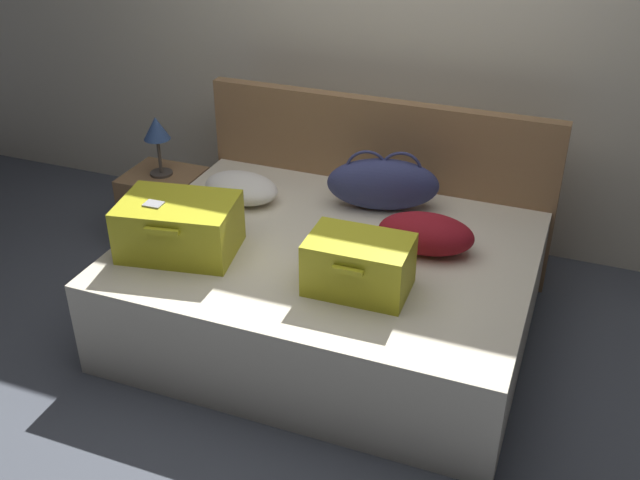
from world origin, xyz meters
The scene contains 11 objects.
ground_plane centered at (0.00, 0.00, 0.00)m, with size 12.00×12.00×0.00m, color #4C515B.
back_wall centered at (0.00, 1.65, 1.30)m, with size 8.00×0.10×2.60m, color beige.
bed centered at (0.00, 0.40, 0.25)m, with size 1.99×1.52×0.51m, color beige.
headboard centered at (0.00, 1.20, 0.50)m, with size 2.03×0.08×1.01m, color olive.
hard_case_large centered at (-0.66, 0.10, 0.65)m, with size 0.60×0.47×0.28m.
hard_case_medium centered at (0.26, 0.10, 0.64)m, with size 0.46×0.33×0.25m.
duffel_bag centered at (0.13, 0.89, 0.66)m, with size 0.64×0.37×0.34m.
pillow_near_headboard centered at (-0.63, 0.71, 0.58)m, with size 0.44×0.31×0.14m, color white.
pillow_center_head centered at (0.45, 0.53, 0.61)m, with size 0.47×0.26×0.19m, color maroon.
nightstand centered at (-1.28, 0.91, 0.23)m, with size 0.44×0.40×0.46m, color olive.
table_lamp centered at (-1.28, 0.91, 0.74)m, with size 0.16×0.16×0.37m.
Camera 1 is at (1.10, -2.56, 2.38)m, focal length 41.66 mm.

